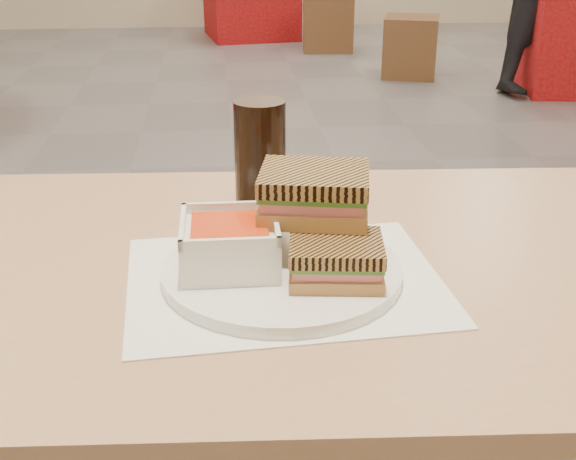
{
  "coord_description": "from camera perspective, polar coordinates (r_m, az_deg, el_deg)",
  "views": [
    {
      "loc": [
        -0.07,
        -2.8,
        1.18
      ],
      "look_at": [
        0.01,
        -2.0,
        0.82
      ],
      "focal_mm": 46.3,
      "sensor_mm": 36.0,
      "label": 1
    }
  ],
  "objects": [
    {
      "name": "bg_chair_2r",
      "position": [
        6.55,
        3.06,
        15.66
      ],
      "size": [
        0.45,
        0.45,
        0.47
      ],
      "color": "brown",
      "rests_on": "ground"
    },
    {
      "name": "panini_upper",
      "position": [
        0.92,
        2.03,
        2.85
      ],
      "size": [
        0.15,
        0.13,
        0.06
      ],
      "color": "#AD7D45",
      "rests_on": "panini_lower"
    },
    {
      "name": "panini_lower",
      "position": [
        0.88,
        3.69,
        -2.31
      ],
      "size": [
        0.12,
        0.1,
        0.05
      ],
      "color": "#AD7D45",
      "rests_on": "plate"
    },
    {
      "name": "plate",
      "position": [
        0.92,
        -0.48,
        -3.15
      ],
      "size": [
        0.3,
        0.3,
        0.02
      ],
      "color": "white",
      "rests_on": "tray_liner"
    },
    {
      "name": "bg_chair_1l",
      "position": [
        5.59,
        9.38,
        13.72
      ],
      "size": [
        0.47,
        0.47,
        0.42
      ],
      "color": "brown",
      "rests_on": "ground"
    },
    {
      "name": "bg_chair_1r",
      "position": [
        6.43,
        21.17,
        14.0
      ],
      "size": [
        0.5,
        0.5,
        0.47
      ],
      "color": "brown",
      "rests_on": "ground"
    },
    {
      "name": "cola_glass",
      "position": [
        1.11,
        -2.15,
        5.76
      ],
      "size": [
        0.08,
        0.08,
        0.16
      ],
      "color": "black",
      "rests_on": "main_table"
    },
    {
      "name": "soup_bowl",
      "position": [
        0.9,
        -4.48,
        -1.21
      ],
      "size": [
        0.12,
        0.12,
        0.06
      ],
      "color": "white",
      "rests_on": "plate"
    },
    {
      "name": "bg_chair_2l",
      "position": [
        7.24,
        -3.79,
        16.48
      ],
      "size": [
        0.51,
        0.51,
        0.48
      ],
      "color": "brown",
      "rests_on": "ground"
    },
    {
      "name": "main_table",
      "position": [
        1.02,
        -3.82,
        -8.18
      ],
      "size": [
        1.24,
        0.77,
        0.75
      ],
      "color": "tan",
      "rests_on": "ground"
    },
    {
      "name": "tray_liner",
      "position": [
        0.92,
        -0.27,
        -3.86
      ],
      "size": [
        0.4,
        0.32,
        0.0
      ],
      "color": "white",
      "rests_on": "main_table"
    }
  ]
}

